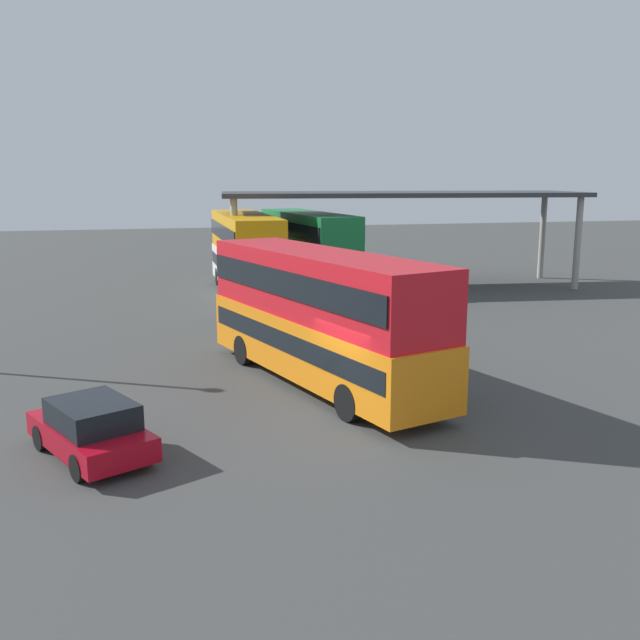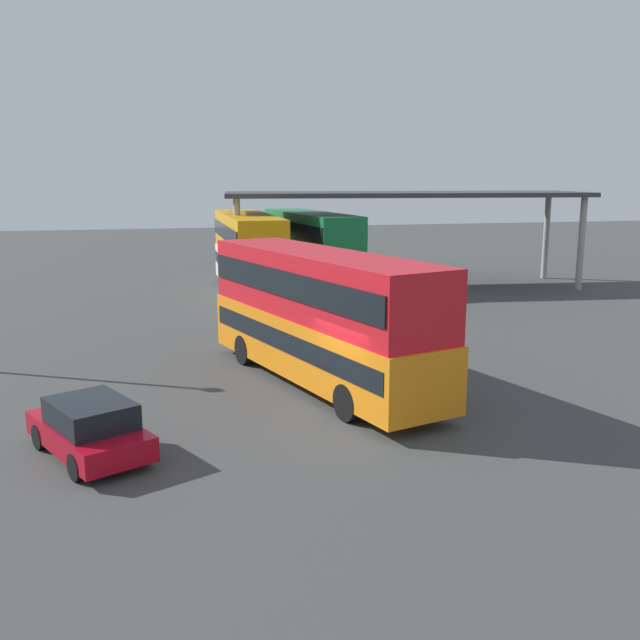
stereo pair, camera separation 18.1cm
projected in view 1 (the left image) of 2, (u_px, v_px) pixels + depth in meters
The scene contains 6 objects.
ground_plane at pixel (355, 418), 18.53m from camera, with size 140.00×140.00×0.00m, color #3F403F.
double_decker_main at pixel (320, 312), 21.14m from camera, with size 5.41×10.74×4.06m.
parked_hatchback at pixel (91, 429), 15.82m from camera, with size 3.12×3.99×1.35m.
double_decker_near_canopy at pixel (245, 251), 37.52m from camera, with size 2.66×11.18×4.26m.
double_decker_mid_row at pixel (308, 246), 40.51m from camera, with size 3.92×10.85×4.21m.
depot_canopy at pixel (403, 198), 39.38m from camera, with size 20.65×7.79×5.38m.
Camera 1 is at (-5.03, -16.91, 6.30)m, focal length 39.28 mm.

